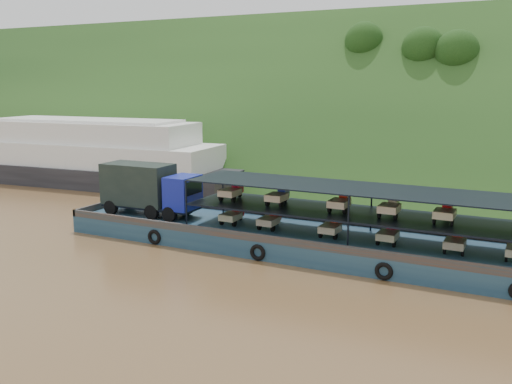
% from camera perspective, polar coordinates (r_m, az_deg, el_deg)
% --- Properties ---
extents(ground, '(160.00, 160.00, 0.00)m').
position_cam_1_polar(ground, '(38.75, 0.64, -5.67)').
color(ground, brown).
rests_on(ground, ground).
extents(hillside, '(140.00, 39.60, 39.60)m').
position_cam_1_polar(hillside, '(72.08, 13.40, 1.84)').
color(hillside, '#1A3714').
rests_on(hillside, ground).
extents(cargo_barge, '(35.00, 7.18, 5.04)m').
position_cam_1_polar(cargo_barge, '(38.65, 3.01, -3.78)').
color(cargo_barge, '#15324C').
rests_on(cargo_barge, ground).
extents(passenger_ferry, '(35.58, 11.63, 7.08)m').
position_cam_1_polar(passenger_ferry, '(65.64, -16.33, 3.53)').
color(passenger_ferry, black).
rests_on(passenger_ferry, ground).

